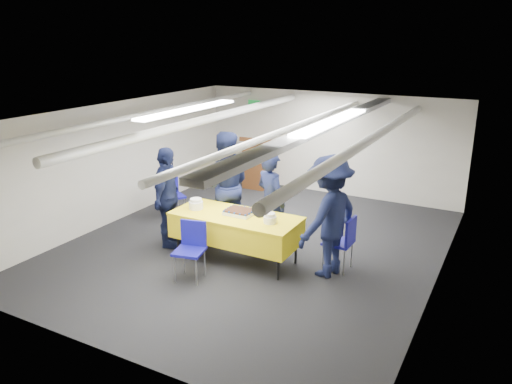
{
  "coord_description": "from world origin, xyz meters",
  "views": [
    {
      "loc": [
        3.8,
        -7.03,
        3.51
      ],
      "look_at": [
        0.13,
        -0.2,
        1.05
      ],
      "focal_mm": 35.0,
      "sensor_mm": 36.0,
      "label": 1
    }
  ],
  "objects_px": {
    "serving_table": "(236,227)",
    "sailor_b": "(225,185)",
    "sailor_c": "(167,198)",
    "sailor_d": "(329,216)",
    "sheet_cake": "(240,212)",
    "chair_left": "(171,191)",
    "podium": "(257,163)",
    "chair_right": "(344,238)",
    "chair_near": "(191,244)",
    "sailor_a": "(271,202)"
  },
  "relations": [
    {
      "from": "chair_near",
      "to": "sailor_c",
      "type": "height_order",
      "value": "sailor_c"
    },
    {
      "from": "chair_right",
      "to": "sailor_a",
      "type": "height_order",
      "value": "sailor_a"
    },
    {
      "from": "sheet_cake",
      "to": "podium",
      "type": "distance_m",
      "value": 3.98
    },
    {
      "from": "chair_left",
      "to": "sailor_a",
      "type": "bearing_deg",
      "value": -11.22
    },
    {
      "from": "chair_left",
      "to": "sailor_b",
      "type": "height_order",
      "value": "sailor_b"
    },
    {
      "from": "podium",
      "to": "chair_left",
      "type": "xyz_separation_m",
      "value": [
        -0.56,
        -2.56,
        -0.08
      ]
    },
    {
      "from": "serving_table",
      "to": "sailor_d",
      "type": "distance_m",
      "value": 1.54
    },
    {
      "from": "chair_right",
      "to": "sailor_d",
      "type": "xyz_separation_m",
      "value": [
        -0.17,
        -0.22,
        0.4
      ]
    },
    {
      "from": "sheet_cake",
      "to": "sailor_b",
      "type": "distance_m",
      "value": 0.99
    },
    {
      "from": "sheet_cake",
      "to": "serving_table",
      "type": "bearing_deg",
      "value": -121.18
    },
    {
      "from": "sailor_b",
      "to": "sheet_cake",
      "type": "bearing_deg",
      "value": 102.97
    },
    {
      "from": "sailor_b",
      "to": "sailor_d",
      "type": "height_order",
      "value": "sailor_b"
    },
    {
      "from": "podium",
      "to": "chair_left",
      "type": "relative_size",
      "value": 1.44
    },
    {
      "from": "serving_table",
      "to": "sailor_b",
      "type": "xyz_separation_m",
      "value": [
        -0.66,
        0.75,
        0.41
      ]
    },
    {
      "from": "sailor_a",
      "to": "sailor_c",
      "type": "bearing_deg",
      "value": 46.38
    },
    {
      "from": "chair_left",
      "to": "sailor_d",
      "type": "bearing_deg",
      "value": -13.79
    },
    {
      "from": "podium",
      "to": "chair_right",
      "type": "distance_m",
      "value": 4.58
    },
    {
      "from": "podium",
      "to": "sailor_d",
      "type": "height_order",
      "value": "sailor_d"
    },
    {
      "from": "sheet_cake",
      "to": "chair_right",
      "type": "relative_size",
      "value": 0.53
    },
    {
      "from": "podium",
      "to": "sailor_c",
      "type": "distance_m",
      "value": 3.76
    },
    {
      "from": "serving_table",
      "to": "sheet_cake",
      "type": "distance_m",
      "value": 0.26
    },
    {
      "from": "sheet_cake",
      "to": "chair_left",
      "type": "xyz_separation_m",
      "value": [
        -2.2,
        1.06,
        -0.28
      ]
    },
    {
      "from": "serving_table",
      "to": "sailor_d",
      "type": "bearing_deg",
      "value": 8.81
    },
    {
      "from": "sailor_c",
      "to": "serving_table",
      "type": "bearing_deg",
      "value": -107.87
    },
    {
      "from": "serving_table",
      "to": "sheet_cake",
      "type": "xyz_separation_m",
      "value": [
        0.04,
        0.06,
        0.25
      ]
    },
    {
      "from": "serving_table",
      "to": "sailor_b",
      "type": "relative_size",
      "value": 1.07
    },
    {
      "from": "podium",
      "to": "chair_right",
      "type": "xyz_separation_m",
      "value": [
        3.24,
        -3.23,
        -0.08
      ]
    },
    {
      "from": "serving_table",
      "to": "podium",
      "type": "distance_m",
      "value": 4.02
    },
    {
      "from": "sailor_b",
      "to": "sailor_d",
      "type": "xyz_separation_m",
      "value": [
        2.13,
        -0.52,
        -0.04
      ]
    },
    {
      "from": "serving_table",
      "to": "sailor_c",
      "type": "relative_size",
      "value": 1.19
    },
    {
      "from": "podium",
      "to": "sailor_d",
      "type": "relative_size",
      "value": 0.67
    },
    {
      "from": "chair_right",
      "to": "chair_left",
      "type": "distance_m",
      "value": 3.87
    },
    {
      "from": "chair_right",
      "to": "sailor_a",
      "type": "bearing_deg",
      "value": 172.36
    },
    {
      "from": "chair_left",
      "to": "sailor_d",
      "type": "relative_size",
      "value": 0.47
    },
    {
      "from": "chair_near",
      "to": "sailor_c",
      "type": "distance_m",
      "value": 1.34
    },
    {
      "from": "podium",
      "to": "sailor_a",
      "type": "bearing_deg",
      "value": -58.06
    },
    {
      "from": "sheet_cake",
      "to": "chair_left",
      "type": "distance_m",
      "value": 2.45
    },
    {
      "from": "sheet_cake",
      "to": "podium",
      "type": "xyz_separation_m",
      "value": [
        -1.63,
        3.62,
        -0.2
      ]
    },
    {
      "from": "sheet_cake",
      "to": "chair_near",
      "type": "bearing_deg",
      "value": -109.31
    },
    {
      "from": "podium",
      "to": "sailor_a",
      "type": "height_order",
      "value": "sailor_a"
    },
    {
      "from": "serving_table",
      "to": "chair_right",
      "type": "distance_m",
      "value": 1.71
    },
    {
      "from": "sheet_cake",
      "to": "chair_left",
      "type": "relative_size",
      "value": 0.53
    },
    {
      "from": "chair_near",
      "to": "serving_table",
      "type": "bearing_deg",
      "value": 71.69
    },
    {
      "from": "sheet_cake",
      "to": "chair_right",
      "type": "distance_m",
      "value": 1.68
    },
    {
      "from": "sailor_b",
      "to": "sailor_d",
      "type": "distance_m",
      "value": 2.2
    },
    {
      "from": "chair_right",
      "to": "sailor_c",
      "type": "distance_m",
      "value": 3.02
    },
    {
      "from": "chair_right",
      "to": "sailor_c",
      "type": "height_order",
      "value": "sailor_c"
    },
    {
      "from": "chair_right",
      "to": "sailor_d",
      "type": "distance_m",
      "value": 0.49
    },
    {
      "from": "podium",
      "to": "sailor_b",
      "type": "bearing_deg",
      "value": -72.31
    },
    {
      "from": "sheet_cake",
      "to": "sailor_d",
      "type": "bearing_deg",
      "value": 6.54
    }
  ]
}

